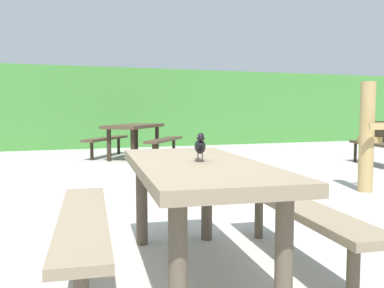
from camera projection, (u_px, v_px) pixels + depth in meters
The scene contains 7 objects.
ground_plane at pixel (146, 273), 2.72m from camera, with size 60.00×60.00×0.00m, color #B7B5AD.
hedge_wall at pixel (65, 108), 11.92m from camera, with size 28.00×1.91×2.23m, color #428438.
picnic_table_foreground at pixel (196, 190), 2.64m from camera, with size 1.85×1.88×0.74m.
bird_grackle at pixel (200, 146), 2.59m from camera, with size 0.12×0.28×0.18m.
picnic_table_mid_left at pixel (134, 133), 9.17m from camera, with size 2.36×2.37×0.74m.
stalk_post_right_side at pixel (367, 137), 5.36m from camera, with size 0.43×0.49×1.43m.
park_bench_side at pixel (382, 140), 7.92m from camera, with size 0.74×1.46×0.84m.
Camera 1 is at (-0.60, -2.59, 1.07)m, focal length 38.87 mm.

